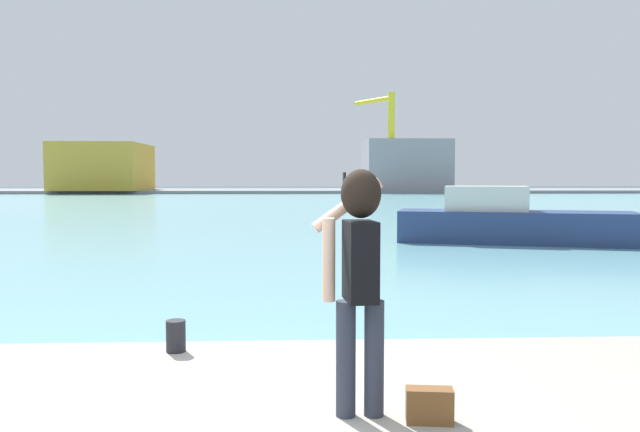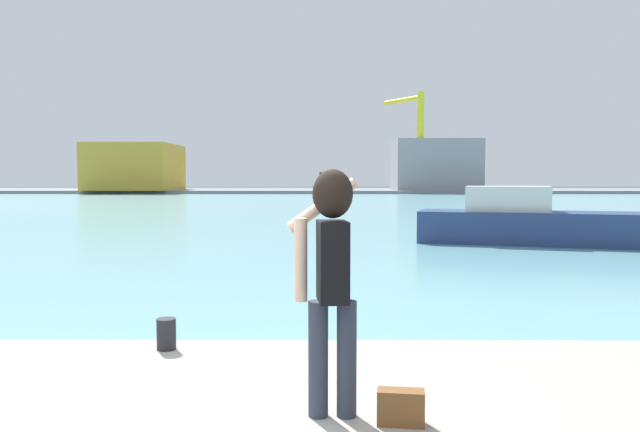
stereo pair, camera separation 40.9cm
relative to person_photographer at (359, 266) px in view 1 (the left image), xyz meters
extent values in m
plane|color=#334751|center=(-1.04, 50.02, -1.66)|extent=(220.00, 220.00, 0.00)
cube|color=#6BA8B2|center=(-1.04, 52.02, -1.65)|extent=(140.00, 100.00, 0.02)
cube|color=gray|center=(-1.04, 92.02, -1.43)|extent=(140.00, 20.00, 0.46)
cylinder|color=#2D3342|center=(-0.09, 0.00, -0.66)|extent=(0.14, 0.14, 0.82)
cylinder|color=#2D3342|center=(0.11, 0.00, -0.66)|extent=(0.14, 0.14, 0.82)
cube|color=black|center=(0.01, 0.00, 0.03)|extent=(0.23, 0.36, 0.56)
sphere|color=#E0B293|center=(0.01, 0.00, 0.49)|extent=(0.22, 0.22, 0.22)
ellipsoid|color=black|center=(0.01, -0.02, 0.50)|extent=(0.28, 0.26, 0.34)
cylinder|color=#E0B293|center=(-0.21, 0.00, 0.04)|extent=(0.09, 0.09, 0.58)
cylinder|color=#E0B293|center=(-0.06, 0.21, 0.41)|extent=(0.53, 0.14, 0.40)
cube|color=black|center=(-0.07, 0.33, 0.58)|extent=(0.02, 0.07, 0.14)
cube|color=brown|center=(0.48, -0.15, -0.95)|extent=(0.34, 0.18, 0.24)
cylinder|color=black|center=(-1.59, 1.67, -0.91)|extent=(0.19, 0.19, 0.31)
cube|color=navy|center=(7.25, 16.60, -1.09)|extent=(8.21, 4.35, 1.10)
cube|color=silver|center=(6.30, 16.88, -0.11)|extent=(3.12, 2.37, 0.86)
cube|color=gold|center=(-28.32, 87.66, 2.21)|extent=(12.00, 13.79, 6.81)
cube|color=gray|center=(16.86, 89.04, 2.57)|extent=(12.53, 10.24, 7.52)
cylinder|color=yellow|center=(14.02, 85.29, 5.94)|extent=(1.00, 1.00, 14.27)
cylinder|color=yellow|center=(11.82, 88.87, 12.28)|extent=(5.00, 7.54, 0.70)
camera|label=1|loc=(-0.46, -4.22, 0.61)|focal=34.36mm
camera|label=2|loc=(-0.05, -4.22, 0.61)|focal=34.36mm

